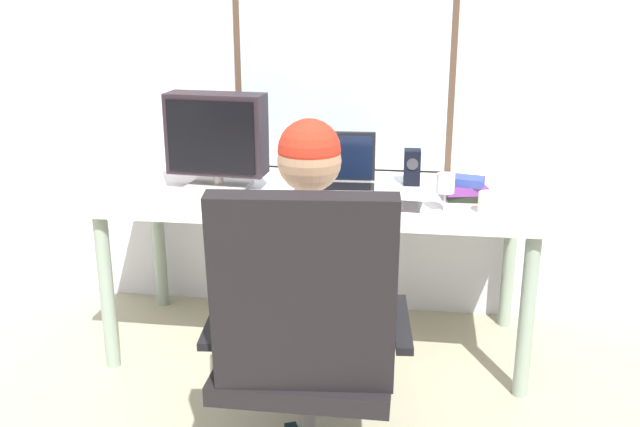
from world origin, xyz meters
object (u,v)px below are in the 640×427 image
at_px(cd_case, 403,206).
at_px(laptop, 335,175).
at_px(crt_monitor, 217,136).
at_px(coffee_mug, 489,203).
at_px(wine_glass, 445,186).
at_px(book_stack, 465,189).
at_px(person_seated, 313,283).
at_px(office_chair, 306,334).
at_px(desk, 320,209).
at_px(desk_speaker, 412,167).

bearing_deg(cd_case, laptop, 143.10).
bearing_deg(crt_monitor, laptop, 5.59).
relative_size(crt_monitor, coffee_mug, 4.92).
xyz_separation_m(wine_glass, cd_case, (-0.16, 0.04, -0.10)).
xyz_separation_m(wine_glass, book_stack, (0.09, 0.19, -0.06)).
distance_m(laptop, coffee_mug, 0.68).
height_order(book_stack, coffee_mug, book_stack).
distance_m(crt_monitor, cd_case, 0.85).
relative_size(wine_glass, coffee_mug, 1.76).
bearing_deg(book_stack, laptop, 172.41).
relative_size(laptop, wine_glass, 2.28).
relative_size(person_seated, cd_case, 7.85).
bearing_deg(coffee_mug, book_stack, 115.27).
height_order(office_chair, crt_monitor, crt_monitor).
height_order(desk, coffee_mug, coffee_mug).
xyz_separation_m(office_chair, desk_speaker, (0.28, 1.21, 0.21)).
relative_size(office_chair, laptop, 3.04).
height_order(wine_glass, cd_case, wine_glass).
distance_m(laptop, book_stack, 0.55).
xyz_separation_m(person_seated, crt_monitor, (-0.52, 0.75, 0.32)).
bearing_deg(crt_monitor, book_stack, -1.27).
relative_size(crt_monitor, wine_glass, 2.80).
xyz_separation_m(person_seated, book_stack, (0.52, 0.73, 0.14)).
height_order(office_chair, desk_speaker, office_chair).
xyz_separation_m(desk, desk_speaker, (0.38, 0.17, 0.16)).
bearing_deg(book_stack, desk_speaker, 138.16).
bearing_deg(desk_speaker, book_stack, -41.84).
bearing_deg(wine_glass, person_seated, -129.11).
bearing_deg(desk, wine_glass, -22.45).
xyz_separation_m(laptop, cd_case, (0.30, -0.22, -0.06)).
height_order(wine_glass, desk_speaker, desk_speaker).
height_order(desk, laptop, laptop).
distance_m(wine_glass, cd_case, 0.19).
relative_size(office_chair, wine_glass, 6.91).
distance_m(person_seated, desk_speaker, 0.99).
relative_size(desk, office_chair, 1.74).
height_order(crt_monitor, coffee_mug, crt_monitor).
distance_m(office_chair, wine_glass, 0.95).
bearing_deg(wine_glass, desk, 157.55).
bearing_deg(desk, cd_case, -25.85).
bearing_deg(office_chair, crt_monitor, 117.63).
relative_size(crt_monitor, desk_speaker, 2.75).
xyz_separation_m(laptop, wine_glass, (0.46, -0.26, 0.04)).
height_order(desk_speaker, coffee_mug, desk_speaker).
bearing_deg(person_seated, coffee_mug, 42.01).
xyz_separation_m(office_chair, person_seated, (-0.02, 0.29, 0.04)).
bearing_deg(cd_case, office_chair, -106.30).
xyz_separation_m(desk, office_chair, (0.10, -1.04, -0.06)).
bearing_deg(office_chair, book_stack, 63.94).
xyz_separation_m(person_seated, laptop, (-0.02, 0.80, 0.16)).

